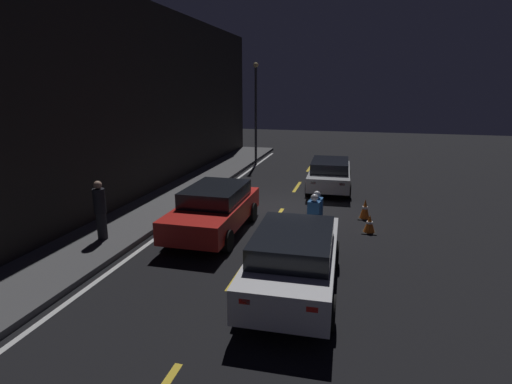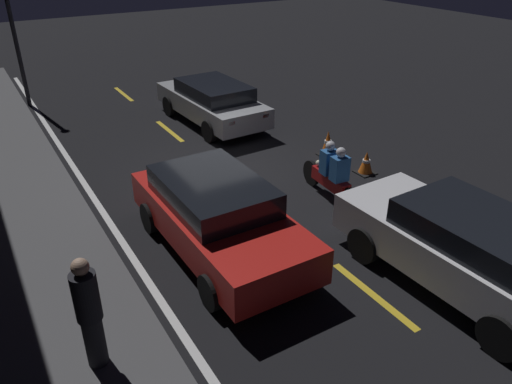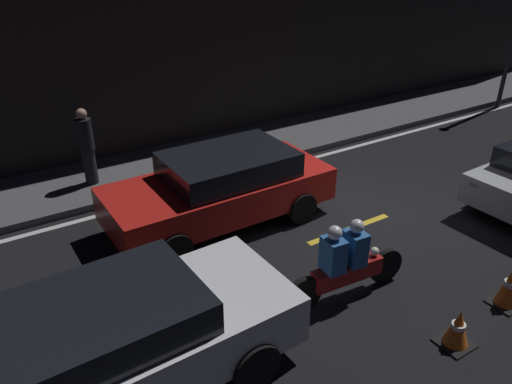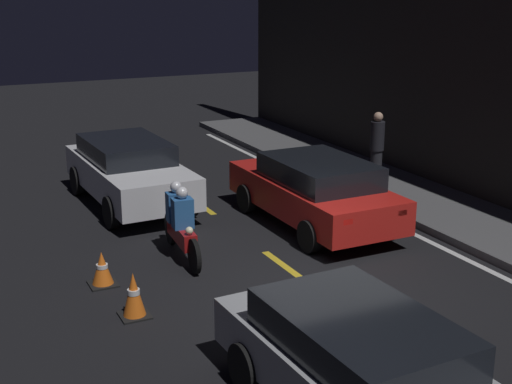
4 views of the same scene
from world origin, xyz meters
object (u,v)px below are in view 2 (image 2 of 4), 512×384
at_px(taxi_red, 218,215).
at_px(pedestrian, 89,312).
at_px(sedan_white, 465,247).
at_px(motorcycle, 333,174).
at_px(hatchback_silver, 212,101).
at_px(traffic_cone_near, 366,163).
at_px(traffic_cone_mid, 328,144).
at_px(street_lamp, 9,8).

bearing_deg(taxi_red, pedestrian, -57.69).
distance_m(sedan_white, motorcycle, 3.57).
relative_size(hatchback_silver, traffic_cone_near, 7.70).
bearing_deg(sedan_white, hatchback_silver, -2.18).
xyz_separation_m(motorcycle, pedestrian, (-2.26, 5.89, 0.40)).
distance_m(motorcycle, pedestrian, 6.32).
relative_size(motorcycle, traffic_cone_mid, 3.12).
bearing_deg(sedan_white, pedestrian, 75.36).
bearing_deg(taxi_red, hatchback_silver, 153.90).
distance_m(traffic_cone_near, traffic_cone_mid, 1.38).
bearing_deg(hatchback_silver, traffic_cone_near, -164.70).
height_order(motorcycle, traffic_cone_mid, motorcycle).
bearing_deg(traffic_cone_near, taxi_red, 103.36).
relative_size(traffic_cone_near, street_lamp, 0.10).
bearing_deg(street_lamp, traffic_cone_near, -148.09).
bearing_deg(pedestrian, hatchback_silver, -35.57).
distance_m(motorcycle, traffic_cone_mid, 2.55).
xyz_separation_m(sedan_white, taxi_red, (3.11, 3.03, -0.03)).
height_order(hatchback_silver, traffic_cone_mid, hatchback_silver).
bearing_deg(traffic_cone_mid, sedan_white, 164.42).
height_order(traffic_cone_mid, street_lamp, street_lamp).
bearing_deg(motorcycle, taxi_red, 102.97).
height_order(pedestrian, street_lamp, street_lamp).
bearing_deg(hatchback_silver, motorcycle, 178.04).
height_order(sedan_white, traffic_cone_mid, sedan_white).
bearing_deg(traffic_cone_mid, hatchback_silver, 21.45).
distance_m(traffic_cone_near, street_lamp, 12.39).
bearing_deg(pedestrian, sedan_white, -102.66).
distance_m(pedestrian, street_lamp, 13.37).
xyz_separation_m(sedan_white, motorcycle, (3.56, -0.07, -0.16)).
xyz_separation_m(traffic_cone_near, pedestrian, (-2.92, 7.52, 0.76)).
height_order(taxi_red, street_lamp, street_lamp).
relative_size(traffic_cone_mid, street_lamp, 0.12).
distance_m(taxi_red, hatchback_silver, 7.08).
relative_size(taxi_red, traffic_cone_near, 7.54).
height_order(traffic_cone_near, street_lamp, street_lamp).
xyz_separation_m(taxi_red, traffic_cone_mid, (2.50, -4.59, -0.42)).
bearing_deg(street_lamp, taxi_red, -171.82).
relative_size(sedan_white, pedestrian, 2.61).
xyz_separation_m(traffic_cone_near, street_lamp, (10.21, 6.36, 2.95)).
bearing_deg(sedan_white, taxi_red, 42.28).
bearing_deg(hatchback_silver, sedan_white, 177.52).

